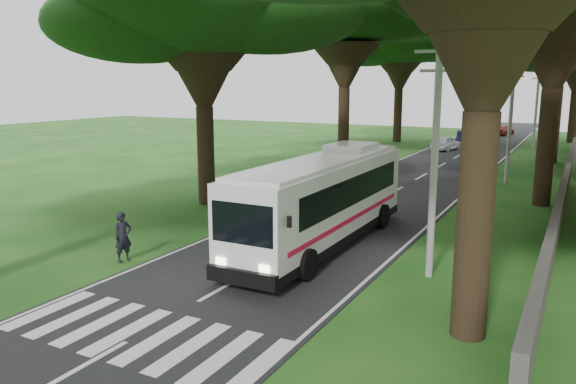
% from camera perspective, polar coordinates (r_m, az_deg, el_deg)
% --- Properties ---
extents(ground, '(140.00, 140.00, 0.00)m').
position_cam_1_polar(ground, '(16.86, -10.15, -11.56)').
color(ground, '#164513').
rests_on(ground, ground).
extents(road, '(8.00, 120.00, 0.04)m').
position_cam_1_polar(road, '(38.96, 13.02, 1.31)').
color(road, black).
rests_on(road, ground).
extents(crosswalk, '(8.00, 3.00, 0.01)m').
position_cam_1_polar(crosswalk, '(15.48, -14.83, -13.91)').
color(crosswalk, silver).
rests_on(crosswalk, ground).
extents(property_wall, '(0.35, 50.00, 1.20)m').
position_cam_1_polar(property_wall, '(36.65, 26.34, 0.76)').
color(property_wall, '#383533').
rests_on(property_wall, ground).
extents(pole_near, '(1.60, 0.24, 8.00)m').
position_cam_1_polar(pole_near, '(18.79, 14.70, 3.81)').
color(pole_near, gray).
rests_on(pole_near, ground).
extents(pole_mid, '(1.60, 0.24, 8.00)m').
position_cam_1_polar(pole_mid, '(38.47, 21.67, 6.95)').
color(pole_mid, gray).
rests_on(pole_mid, ground).
extents(pole_far, '(1.60, 0.24, 8.00)m').
position_cam_1_polar(pole_far, '(58.37, 23.93, 7.94)').
color(pole_far, gray).
rests_on(pole_far, ground).
extents(tree_l_mida, '(13.46, 13.46, 13.36)m').
position_cam_1_polar(tree_l_mida, '(30.23, -8.78, 18.46)').
color(tree_l_mida, black).
rests_on(tree_l_mida, ground).
extents(tree_l_midb, '(13.92, 13.92, 15.29)m').
position_cam_1_polar(tree_l_midb, '(45.91, 5.89, 18.22)').
color(tree_l_midb, black).
rests_on(tree_l_midb, ground).
extents(tree_l_far, '(15.67, 15.67, 14.87)m').
position_cam_1_polar(tree_l_far, '(63.07, 11.39, 15.46)').
color(tree_l_far, black).
rests_on(tree_l_far, ground).
extents(tree_r_midb, '(16.24, 16.24, 16.14)m').
position_cam_1_polar(tree_r_midb, '(50.59, 26.35, 16.99)').
color(tree_r_midb, black).
rests_on(tree_r_midb, ground).
extents(coach_bus, '(2.83, 11.92, 3.51)m').
position_cam_1_polar(coach_bus, '(22.27, 3.62, -0.72)').
color(coach_bus, white).
rests_on(coach_bus, ground).
extents(distant_car_a, '(2.45, 4.29, 1.37)m').
position_cam_1_polar(distant_car_a, '(55.84, 15.75, 4.80)').
color(distant_car_a, silver).
rests_on(distant_car_a, road).
extents(distant_car_b, '(2.15, 4.72, 1.50)m').
position_cam_1_polar(distant_car_b, '(60.73, 17.55, 5.24)').
color(distant_car_b, navy).
rests_on(distant_car_b, road).
extents(distant_car_c, '(2.57, 4.36, 1.19)m').
position_cam_1_polar(distant_car_c, '(74.19, 20.97, 5.87)').
color(distant_car_c, maroon).
rests_on(distant_car_c, road).
extents(pedestrian, '(0.63, 0.78, 1.85)m').
position_cam_1_polar(pedestrian, '(21.28, -16.41, -4.39)').
color(pedestrian, black).
rests_on(pedestrian, ground).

